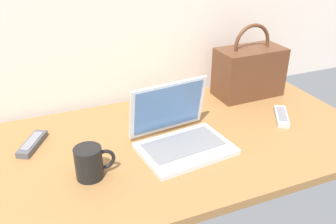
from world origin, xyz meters
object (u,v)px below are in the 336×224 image
Objects in this scene: coffee_mug at (90,162)px; remote_control_near at (32,143)px; handbag at (249,71)px; book_stack at (164,105)px; laptop at (179,134)px; remote_control_far at (281,116)px.

coffee_mug is 0.30m from remote_control_near.
handbag is 0.44m from book_stack.
laptop is 0.52m from remote_control_near.
laptop is 2.61× the size of coffee_mug.
coffee_mug is 0.39× the size of handbag.
handbag reaches higher than book_stack.
remote_control_far is 0.70× the size of book_stack.
coffee_mug is at bearing -157.04° from handbag.
remote_control_near is 0.49× the size of handbag.
remote_control_near is 0.97m from handbag.
handbag reaches higher than remote_control_far.
remote_control_near is 1.01× the size of remote_control_far.
coffee_mug is (-0.33, -0.06, 0.01)m from laptop.
remote_control_near is at bearing 121.96° from coffee_mug.
remote_control_far is at bearing -28.31° from book_stack.
coffee_mug reaches higher than remote_control_near.
laptop is 0.47m from remote_control_far.
remote_control_near is (-0.16, 0.25, -0.04)m from coffee_mug.
remote_control_far is at bearing 2.41° from laptop.
handbag reaches higher than remote_control_near.
book_stack is (0.53, 0.06, 0.03)m from remote_control_near.
remote_control_near is 0.71× the size of book_stack.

